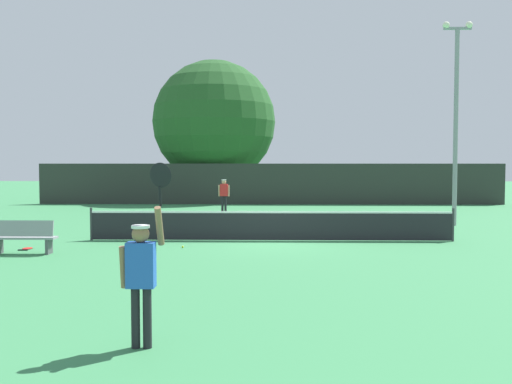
{
  "coord_description": "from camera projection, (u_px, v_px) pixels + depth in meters",
  "views": [
    {
      "loc": [
        -0.06,
        -18.09,
        2.52
      ],
      "look_at": [
        -0.54,
        2.54,
        1.45
      ],
      "focal_mm": 39.36,
      "sensor_mm": 36.0,
      "label": 1
    }
  ],
  "objects": [
    {
      "name": "courtside_bench",
      "position": [
        23.0,
        237.0,
        15.48
      ],
      "size": [
        1.8,
        0.44,
        0.95
      ],
      "color": "gray",
      "rests_on": "ground"
    },
    {
      "name": "player_serving",
      "position": [
        142.0,
        267.0,
        7.59
      ],
      "size": [
        0.68,
        0.4,
        2.53
      ],
      "color": "blue",
      "rests_on": "ground"
    },
    {
      "name": "player_receiving",
      "position": [
        224.0,
        192.0,
        28.72
      ],
      "size": [
        0.57,
        0.25,
        1.68
      ],
      "rotation": [
        0.0,
        0.0,
        3.14
      ],
      "color": "red",
      "rests_on": "ground"
    },
    {
      "name": "parked_car_far",
      "position": [
        416.0,
        188.0,
        39.34
      ],
      "size": [
        2.37,
        4.39,
        1.69
      ],
      "rotation": [
        0.0,
        0.0,
        -0.12
      ],
      "color": "white",
      "rests_on": "ground"
    },
    {
      "name": "tennis_ball",
      "position": [
        183.0,
        247.0,
        16.65
      ],
      "size": [
        0.07,
        0.07,
        0.07
      ],
      "primitive_type": "sphere",
      "color": "#CCE033",
      "rests_on": "ground"
    },
    {
      "name": "tennis_net",
      "position": [
        271.0,
        225.0,
        18.16
      ],
      "size": [
        11.81,
        0.08,
        1.07
      ],
      "color": "#232328",
      "rests_on": "ground"
    },
    {
      "name": "spare_racket",
      "position": [
        27.0,
        248.0,
        16.42
      ],
      "size": [
        0.28,
        0.52,
        0.04
      ],
      "color": "black",
      "rests_on": "ground"
    },
    {
      "name": "ground_plane",
      "position": [
        271.0,
        241.0,
        18.19
      ],
      "size": [
        120.0,
        120.0,
        0.0
      ],
      "primitive_type": "plane",
      "color": "#387F4C"
    },
    {
      "name": "parked_car_near",
      "position": [
        166.0,
        187.0,
        40.94
      ],
      "size": [
        2.01,
        4.25,
        1.69
      ],
      "rotation": [
        0.0,
        0.0,
        0.03
      ],
      "color": "#B7B7BC",
      "rests_on": "ground"
    },
    {
      "name": "large_tree",
      "position": [
        214.0,
        122.0,
        37.5
      ],
      "size": [
        8.17,
        8.17,
        9.37
      ],
      "color": "brown",
      "rests_on": "ground"
    },
    {
      "name": "perimeter_fence",
      "position": [
        270.0,
        184.0,
        34.26
      ],
      "size": [
        28.46,
        0.12,
        2.49
      ],
      "primitive_type": "cube",
      "color": "#2D332D",
      "rests_on": "ground"
    },
    {
      "name": "light_pole",
      "position": [
        456.0,
        110.0,
        22.41
      ],
      "size": [
        1.18,
        0.28,
        8.14
      ],
      "color": "gray",
      "rests_on": "ground"
    },
    {
      "name": "parked_car_mid",
      "position": [
        232.0,
        187.0,
        41.0
      ],
      "size": [
        2.47,
        4.43,
        1.69
      ],
      "rotation": [
        0.0,
        0.0,
        -0.14
      ],
      "color": "black",
      "rests_on": "ground"
    }
  ]
}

